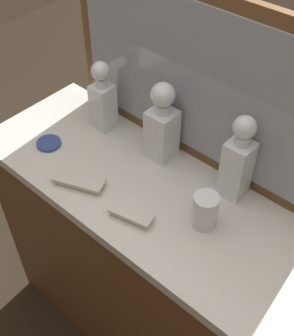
{
  "coord_description": "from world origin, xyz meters",
  "views": [
    {
      "loc": [
        0.62,
        -0.7,
        1.94
      ],
      "look_at": [
        0.0,
        0.0,
        1.02
      ],
      "focal_mm": 46.95,
      "sensor_mm": 36.0,
      "label": 1
    }
  ],
  "objects": [
    {
      "name": "crystal_decanter_rear",
      "position": [
        -0.06,
        0.14,
        1.05
      ],
      "size": [
        0.09,
        0.09,
        0.28
      ],
      "color": "white",
      "rests_on": "dresser"
    },
    {
      "name": "silver_brush_right",
      "position": [
        0.05,
        -0.12,
        0.96
      ],
      "size": [
        0.14,
        0.08,
        0.02
      ],
      "color": "#B7A88C",
      "rests_on": "dresser"
    },
    {
      "name": "dresser_mirror",
      "position": [
        0.0,
        0.21,
        1.22
      ],
      "size": [
        0.94,
        0.03,
        0.56
      ],
      "color": "brown",
      "rests_on": "dresser"
    },
    {
      "name": "crystal_decanter_front",
      "position": [
        0.21,
        0.16,
        1.06
      ],
      "size": [
        0.07,
        0.07,
        0.29
      ],
      "color": "white",
      "rests_on": "dresser"
    },
    {
      "name": "crystal_decanter_far_left",
      "position": [
        -0.31,
        0.12,
        1.05
      ],
      "size": [
        0.07,
        0.07,
        0.26
      ],
      "color": "white",
      "rests_on": "dresser"
    },
    {
      "name": "ground_plane",
      "position": [
        0.0,
        0.0,
        0.0
      ],
      "size": [
        6.0,
        6.0,
        0.0
      ],
      "primitive_type": "plane",
      "color": "#2D2319"
    },
    {
      "name": "porcelain_dish",
      "position": [
        -0.38,
        -0.08,
        0.95
      ],
      "size": [
        0.08,
        0.08,
        0.01
      ],
      "color": "#33478C",
      "rests_on": "dresser"
    },
    {
      "name": "silver_brush_left",
      "position": [
        -0.16,
        -0.13,
        0.96
      ],
      "size": [
        0.17,
        0.12,
        0.02
      ],
      "color": "#B7A88C",
      "rests_on": "dresser"
    },
    {
      "name": "dresser",
      "position": [
        0.0,
        0.0,
        0.47
      ],
      "size": [
        1.21,
        0.46,
        0.94
      ],
      "color": "brown",
      "rests_on": "ground_plane"
    },
    {
      "name": "crystal_tumbler_front",
      "position": [
        0.22,
        0.0,
        0.99
      ],
      "size": [
        0.07,
        0.07,
        0.11
      ],
      "color": "white",
      "rests_on": "dresser"
    }
  ]
}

